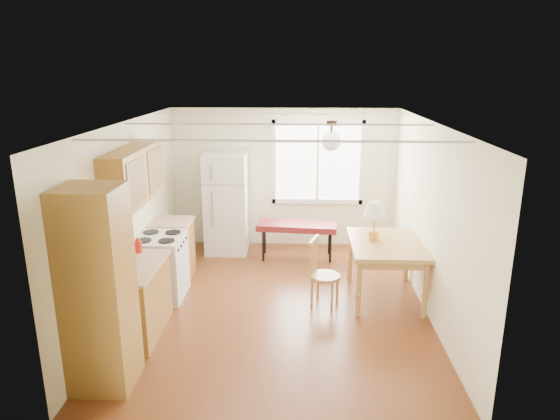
# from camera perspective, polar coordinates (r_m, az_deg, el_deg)

# --- Properties ---
(room_shell) EXTENTS (4.60, 5.60, 2.62)m
(room_shell) POSITION_cam_1_polar(r_m,az_deg,el_deg) (6.59, -0.25, -0.97)
(room_shell) COLOR #4D230F
(room_shell) RESTS_ON ground
(kitchen_run) EXTENTS (0.65, 3.40, 2.20)m
(kitchen_run) POSITION_cam_1_polar(r_m,az_deg,el_deg) (6.44, -16.02, -5.88)
(kitchen_run) COLOR brown
(kitchen_run) RESTS_ON ground
(window_unit) EXTENTS (1.64, 0.05, 1.51)m
(window_unit) POSITION_cam_1_polar(r_m,az_deg,el_deg) (8.93, 4.33, 5.44)
(window_unit) COLOR white
(window_unit) RESTS_ON room_shell
(pendant_light) EXTENTS (0.26, 0.26, 0.40)m
(pendant_light) POSITION_cam_1_polar(r_m,az_deg,el_deg) (6.78, 5.88, 7.96)
(pendant_light) COLOR #2F2315
(pendant_light) RESTS_ON room_shell
(refrigerator) EXTENTS (0.74, 0.76, 1.76)m
(refrigerator) POSITION_cam_1_polar(r_m,az_deg,el_deg) (8.80, -6.15, 0.78)
(refrigerator) COLOR white
(refrigerator) RESTS_ON ground
(bench) EXTENTS (1.39, 0.62, 0.62)m
(bench) POSITION_cam_1_polar(r_m,az_deg,el_deg) (8.51, 1.95, -1.94)
(bench) COLOR maroon
(bench) RESTS_ON ground
(dining_table) EXTENTS (1.01, 1.34, 0.84)m
(dining_table) POSITION_cam_1_polar(r_m,az_deg,el_deg) (7.13, 12.04, -4.40)
(dining_table) COLOR #A4793F
(dining_table) RESTS_ON ground
(chair) EXTENTS (0.46, 0.45, 0.94)m
(chair) POSITION_cam_1_polar(r_m,az_deg,el_deg) (6.87, 4.48, -6.62)
(chair) COLOR #A4793F
(chair) RESTS_ON ground
(table_lamp) EXTENTS (0.32, 0.32, 0.56)m
(table_lamp) POSITION_cam_1_polar(r_m,az_deg,el_deg) (7.03, 10.78, -0.27)
(table_lamp) COLOR gold
(table_lamp) RESTS_ON dining_table
(coffee_maker) EXTENTS (0.20, 0.24, 0.34)m
(coffee_maker) POSITION_cam_1_polar(r_m,az_deg,el_deg) (5.91, -17.79, -6.13)
(coffee_maker) COLOR black
(coffee_maker) RESTS_ON kitchen_run
(kettle) EXTENTS (0.10, 0.10, 0.20)m
(kettle) POSITION_cam_1_polar(r_m,az_deg,el_deg) (6.62, -15.92, -3.98)
(kettle) COLOR red
(kettle) RESTS_ON kitchen_run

